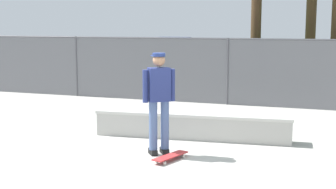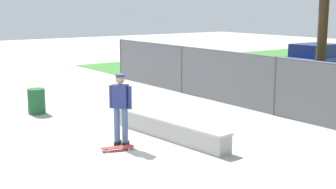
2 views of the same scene
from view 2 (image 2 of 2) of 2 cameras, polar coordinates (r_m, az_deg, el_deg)
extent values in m
plane|color=#ADAAA3|center=(11.93, -7.07, -6.40)|extent=(80.00, 80.00, 0.00)
cube|color=#A8A59E|center=(12.53, 0.23, -4.36)|extent=(4.04, 0.83, 0.47)
cube|color=beige|center=(12.47, 0.23, -3.19)|extent=(4.08, 0.87, 0.06)
cube|color=black|center=(12.09, -6.17, -5.90)|extent=(0.25, 0.27, 0.10)
cube|color=black|center=(12.01, -5.19, -6.00)|extent=(0.25, 0.27, 0.10)
cylinder|color=#475B89|center=(11.93, -6.27, -3.68)|extent=(0.15, 0.15, 0.88)
cylinder|color=#475B89|center=(11.85, -5.29, -3.77)|extent=(0.15, 0.15, 0.88)
cube|color=navy|center=(11.73, -5.85, -0.22)|extent=(0.44, 0.41, 0.60)
cylinder|color=navy|center=(11.83, -6.96, -0.25)|extent=(0.10, 0.10, 0.58)
cylinder|color=navy|center=(11.64, -4.71, -0.39)|extent=(0.10, 0.10, 0.58)
sphere|color=#9E7051|center=(11.66, -5.89, 1.85)|extent=(0.22, 0.22, 0.22)
cylinder|color=navy|center=(11.64, -5.90, 2.34)|extent=(0.23, 0.23, 0.06)
cube|color=navy|center=(11.77, -5.65, 2.31)|extent=(0.23, 0.22, 0.02)
cube|color=red|center=(11.61, -6.20, -6.46)|extent=(0.44, 0.82, 0.02)
cube|color=#B2B2B7|center=(11.67, -4.88, -6.43)|extent=(0.15, 0.10, 0.02)
cube|color=#B2B2B7|center=(11.57, -7.53, -6.64)|extent=(0.15, 0.10, 0.02)
cylinder|color=silver|center=(11.60, -4.79, -6.71)|extent=(0.05, 0.06, 0.05)
cylinder|color=silver|center=(11.76, -4.97, -6.48)|extent=(0.05, 0.06, 0.05)
cylinder|color=silver|center=(11.50, -7.45, -6.93)|extent=(0.05, 0.06, 0.05)
cylinder|color=silver|center=(11.66, -7.60, -6.68)|extent=(0.05, 0.06, 0.05)
cylinder|color=#4C4C51|center=(23.17, -5.81, 4.38)|extent=(0.07, 0.07, 1.93)
cylinder|color=#4C4C51|center=(19.06, 1.69, 3.07)|extent=(0.07, 0.07, 1.93)
cylinder|color=#4C4C51|center=(15.46, 12.94, 1.02)|extent=(0.07, 0.07, 1.93)
cylinder|color=#4C4C51|center=(15.34, 13.08, 4.47)|extent=(19.86, 0.05, 0.05)
cube|color=slate|center=(15.46, 12.94, 1.02)|extent=(19.86, 0.01, 1.93)
cylinder|color=#47301E|center=(16.22, 18.29, 5.93)|extent=(0.32, 0.32, 4.59)
cube|color=#233D9E|center=(24.61, 17.18, 3.62)|extent=(1.83, 4.21, 0.70)
cube|color=navy|center=(24.66, 17.48, 5.19)|extent=(1.62, 2.11, 0.64)
cylinder|color=black|center=(23.08, 16.92, 2.32)|extent=(0.22, 0.64, 0.64)
cylinder|color=black|center=(24.21, 13.56, 2.86)|extent=(0.22, 0.64, 0.64)
cylinder|color=black|center=(26.22, 17.33, 3.25)|extent=(0.22, 0.64, 0.64)
cylinder|color=black|center=(21.75, 19.25, 1.70)|extent=(0.22, 0.64, 0.64)
cylinder|color=#1E592D|center=(16.00, -15.79, -0.80)|extent=(0.56, 0.56, 0.83)
camera|label=1|loc=(7.45, -53.11, -2.24)|focal=52.00mm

